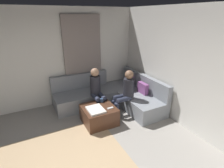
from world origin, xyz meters
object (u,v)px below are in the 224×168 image
(sectional_couch, at_px, (112,96))
(person_on_couch_side, at_px, (97,89))
(coffee_mug, at_px, (102,100))
(game_remote, at_px, (110,108))
(person_on_couch_back, at_px, (125,91))
(ottoman, at_px, (99,115))

(sectional_couch, relative_size, person_on_couch_side, 2.12)
(coffee_mug, relative_size, game_remote, 0.63)
(person_on_couch_back, bearing_deg, coffee_mug, 76.23)
(ottoman, bearing_deg, sectional_couch, 133.28)
(sectional_couch, height_order, coffee_mug, sectional_couch)
(person_on_couch_side, bearing_deg, coffee_mug, 89.13)
(ottoman, xyz_separation_m, game_remote, (0.18, 0.22, 0.22))
(sectional_couch, distance_m, person_on_couch_side, 0.68)
(ottoman, relative_size, person_on_couch_back, 0.63)
(ottoman, bearing_deg, person_on_couch_side, 161.11)
(sectional_couch, bearing_deg, coffee_mug, -49.64)
(ottoman, distance_m, coffee_mug, 0.38)
(ottoman, height_order, coffee_mug, coffee_mug)
(coffee_mug, bearing_deg, game_remote, 5.71)
(person_on_couch_back, bearing_deg, person_on_couch_side, 52.04)
(sectional_couch, height_order, person_on_couch_side, person_on_couch_side)
(person_on_couch_back, bearing_deg, sectional_couch, 5.10)
(sectional_couch, xyz_separation_m, person_on_couch_back, (0.62, 0.06, 0.38))
(person_on_couch_back, relative_size, person_on_couch_side, 1.00)
(game_remote, xyz_separation_m, person_on_couch_back, (-0.25, 0.57, 0.23))
(person_on_couch_side, bearing_deg, person_on_couch_back, 142.04)
(ottoman, height_order, person_on_couch_side, person_on_couch_side)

